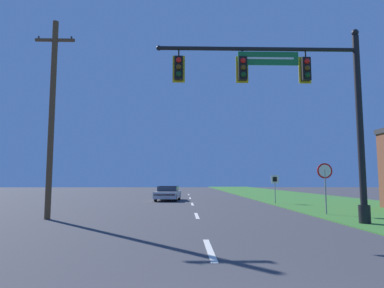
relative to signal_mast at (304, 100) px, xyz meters
The scene contains 7 objects.
grass_verge_right 20.87m from the signal_mast, 71.87° to the left, with size 10.00×110.00×0.04m.
road_center_line 12.99m from the signal_mast, 110.34° to the left, with size 0.16×34.80×0.01m.
signal_mast is the anchor object (origin of this frame).
car_ahead 17.44m from the signal_mast, 111.22° to the left, with size 2.19×4.49×1.19m.
stop_sign 5.13m from the signal_mast, 58.17° to the left, with size 0.76×0.07×2.50m.
route_sign_post 12.19m from the signal_mast, 80.96° to the left, with size 0.55×0.06×2.03m.
utility_pole_near 11.00m from the signal_mast, 169.11° to the left, with size 1.80×0.26×9.06m.
Camera 1 is at (-0.65, -2.60, 1.71)m, focal length 32.00 mm.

